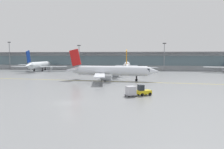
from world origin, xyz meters
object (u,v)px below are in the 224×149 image
cargo_dolly_lead (131,91)px  apron_light_mast_2 (164,55)px  taxiing_regional_jet (111,71)px  baggage_tug (143,91)px  apron_light_mast_1 (79,56)px  gate_airplane_1 (127,66)px  apron_light_mast_0 (10,54)px  gate_airplane_0 (39,65)px

cargo_dolly_lead → apron_light_mast_2: 76.71m
taxiing_regional_jet → baggage_tug: size_ratio=10.02×
baggage_tug → apron_light_mast_1: size_ratio=0.22×
taxiing_regional_jet → gate_airplane_1: bearing=91.9°
taxiing_regional_jet → cargo_dolly_lead: taxiing_regional_jet is taller
gate_airplane_1 → cargo_dolly_lead: size_ratio=11.61×
baggage_tug → apron_light_mast_0: bearing=103.8°
taxiing_regional_jet → cargo_dolly_lead: 27.17m
gate_airplane_1 → gate_airplane_0: bearing=83.5°
gate_airplane_0 → gate_airplane_1: size_ratio=0.99×
baggage_tug → cargo_dolly_lead: baggage_tug is taller
apron_light_mast_0 → apron_light_mast_2: 85.72m
apron_light_mast_0 → apron_light_mast_2: size_ratio=1.10×
gate_airplane_0 → cargo_dolly_lead: gate_airplane_0 is taller
gate_airplane_1 → apron_light_mast_1: apron_light_mast_1 is taller
apron_light_mast_0 → apron_light_mast_2: apron_light_mast_0 is taller
apron_light_mast_2 → gate_airplane_0: bearing=-168.3°
taxiing_regional_jet → apron_light_mast_2: size_ratio=2.11×
gate_airplane_1 → baggage_tug: bearing=-176.3°
baggage_tug → gate_airplane_1: bearing=66.2°
apron_light_mast_0 → apron_light_mast_1: apron_light_mast_0 is taller
gate_airplane_0 → apron_light_mast_2: (61.18, 12.69, 4.70)m
gate_airplane_0 → apron_light_mast_0: bearing=56.3°
taxiing_regional_jet → apron_light_mast_2: apron_light_mast_2 is taller
apron_light_mast_1 → apron_light_mast_0: bearing=176.4°
baggage_tug → cargo_dolly_lead: 2.70m
cargo_dolly_lead → apron_light_mast_0: apron_light_mast_0 is taller
taxiing_regional_jet → apron_light_mast_1: size_ratio=2.24×
apron_light_mast_1 → apron_light_mast_2: (44.19, 1.52, 0.44)m
baggage_tug → apron_light_mast_2: apron_light_mast_2 is taller
gate_airplane_0 → apron_light_mast_1: apron_light_mast_1 is taller
gate_airplane_1 → baggage_tug: size_ratio=10.35×
baggage_tug → apron_light_mast_2: (9.72, 74.06, 6.81)m
baggage_tug → apron_light_mast_0: size_ratio=0.19×
taxiing_regional_jet → apron_light_mast_2: (19.74, 49.48, 4.77)m
gate_airplane_1 → apron_light_mast_1: (-26.43, 13.03, 4.24)m
gate_airplane_0 → apron_light_mast_2: apron_light_mast_2 is taller
gate_airplane_1 → cargo_dolly_lead: (5.74, -60.92, -1.97)m
apron_light_mast_0 → apron_light_mast_2: bearing=-0.7°
gate_airplane_0 → apron_light_mast_0: apron_light_mast_0 is taller
cargo_dolly_lead → gate_airplane_0: bearing=96.6°
gate_airplane_0 → taxiing_regional_jet: bearing=-136.0°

